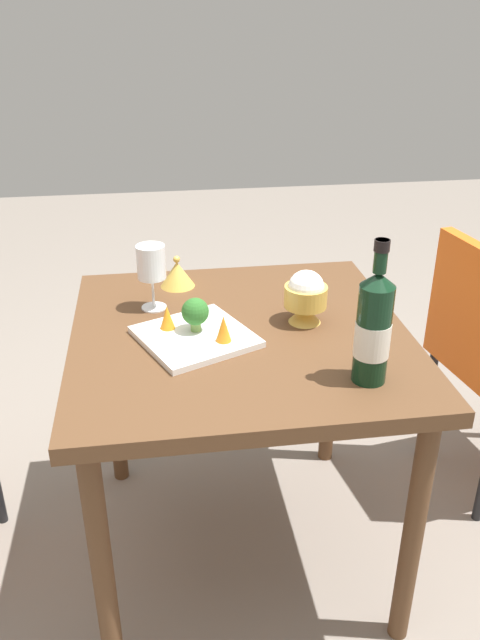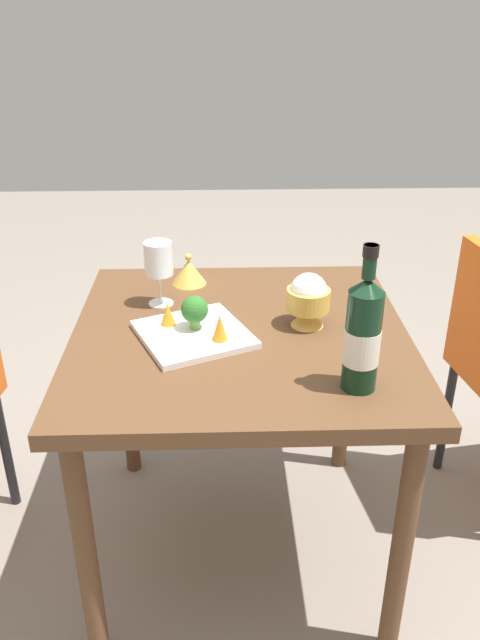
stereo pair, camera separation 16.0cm
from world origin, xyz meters
TOP-DOWN VIEW (x-y plane):
  - ground_plane at (0.00, 0.00)m, footprint 8.00×8.00m
  - dining_table at (0.00, 0.00)m, footprint 0.84×0.84m
  - wine_bottle at (0.25, -0.27)m, footprint 0.08×0.08m
  - wine_glass at (-0.21, 0.16)m, footprint 0.08×0.08m
  - rice_bowl at (0.17, 0.03)m, footprint 0.11×0.11m
  - rice_bowl_lid at (-0.14, 0.30)m, footprint 0.10×0.10m
  - serving_plate at (-0.12, -0.03)m, footprint 0.33×0.33m
  - broccoli_floret at (-0.11, -0.01)m, footprint 0.07×0.07m
  - carrot_garnish_left at (-0.18, 0.01)m, footprint 0.04×0.04m
  - carrot_garnish_right at (-0.05, -0.08)m, footprint 0.04×0.04m

SIDE VIEW (x-z plane):
  - ground_plane at x=0.00m, z-range 0.00..0.00m
  - dining_table at x=0.00m, z-range 0.27..1.00m
  - serving_plate at x=-0.12m, z-range 0.73..0.75m
  - rice_bowl_lid at x=-0.14m, z-range 0.72..0.81m
  - carrot_garnish_left at x=-0.18m, z-range 0.75..0.81m
  - carrot_garnish_right at x=-0.05m, z-range 0.75..0.81m
  - broccoli_floret at x=-0.11m, z-range 0.75..0.84m
  - rice_bowl at x=0.17m, z-range 0.73..0.87m
  - wine_bottle at x=0.25m, z-range 0.69..1.02m
  - wine_glass at x=-0.21m, z-range 0.77..0.95m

